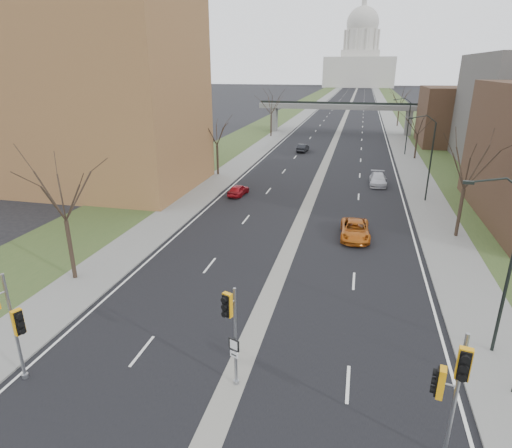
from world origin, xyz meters
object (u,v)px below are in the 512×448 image
at_px(signal_pole_left, 8,315).
at_px(car_right_near, 355,230).
at_px(car_right_mid, 378,179).
at_px(signal_pole_right, 452,382).
at_px(signal_pole_median, 231,322).
at_px(car_left_far, 303,148).
at_px(car_left_near, 238,190).

relative_size(signal_pole_left, car_right_near, 1.05).
bearing_deg(car_right_mid, signal_pole_left, -113.35).
bearing_deg(signal_pole_right, car_right_mid, 102.48).
distance_m(signal_pole_median, car_left_far, 56.61).
bearing_deg(signal_pole_right, signal_pole_median, 178.35).
bearing_deg(car_right_mid, car_left_near, -152.06).
bearing_deg(car_left_near, car_right_near, 149.06).
distance_m(signal_pole_median, car_left_near, 30.11).
distance_m(signal_pole_median, car_right_mid, 37.86).
relative_size(car_left_near, car_right_mid, 0.76).
relative_size(car_right_near, car_right_mid, 1.06).
height_order(signal_pole_right, car_right_near, signal_pole_right).
distance_m(car_left_near, car_left_far, 27.65).
bearing_deg(signal_pole_right, signal_pole_left, -169.00).
bearing_deg(car_left_far, signal_pole_right, 107.94).
xyz_separation_m(car_left_near, car_right_mid, (14.96, 8.18, 0.07)).
relative_size(signal_pole_median, car_left_near, 1.33).
distance_m(signal_pole_right, car_left_far, 59.61).
bearing_deg(car_right_mid, car_left_far, 120.27).
distance_m(car_left_far, car_right_near, 38.31).
bearing_deg(signal_pole_median, car_left_far, 116.03).
height_order(car_left_near, car_right_mid, car_right_mid).
xyz_separation_m(signal_pole_left, car_left_near, (1.28, 30.80, -2.81)).
bearing_deg(car_left_near, signal_pole_median, 111.80).
distance_m(signal_pole_right, car_right_near, 21.46).
height_order(car_left_far, car_right_near, car_right_near).
relative_size(signal_pole_median, car_right_mid, 1.02).
bearing_deg(car_right_near, signal_pole_median, -106.79).
bearing_deg(signal_pole_right, car_left_far, 113.12).
xyz_separation_m(signal_pole_median, signal_pole_right, (8.20, -1.81, 0.09)).
bearing_deg(car_right_near, car_left_near, 139.75).
relative_size(signal_pole_right, car_right_near, 1.05).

